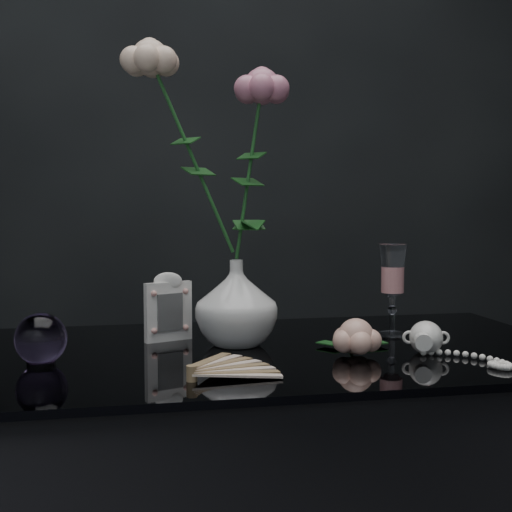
{
  "coord_description": "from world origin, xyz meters",
  "views": [
    {
      "loc": [
        -0.26,
        -1.11,
        1.01
      ],
      "look_at": [
        -0.03,
        0.02,
        0.92
      ],
      "focal_mm": 50.0,
      "sensor_mm": 36.0,
      "label": 1
    }
  ],
  "objects": [
    {
      "name": "vase",
      "position": [
        -0.05,
        0.09,
        0.84
      ],
      "size": [
        0.19,
        0.19,
        0.15
      ],
      "primitive_type": "imported",
      "rotation": [
        0.0,
        0.0,
        0.39
      ],
      "color": "white",
      "rests_on": "table"
    },
    {
      "name": "wine_glass",
      "position": [
        0.25,
        0.12,
        0.85
      ],
      "size": [
        0.07,
        0.07,
        0.17
      ],
      "primitive_type": null,
      "rotation": [
        0.0,
        0.0,
        0.36
      ],
      "color": "white",
      "rests_on": "table"
    },
    {
      "name": "picture_frame",
      "position": [
        -0.16,
        0.15,
        0.82
      ],
      "size": [
        0.11,
        0.1,
        0.12
      ],
      "primitive_type": null,
      "rotation": [
        0.0,
        0.0,
        0.37
      ],
      "color": "white",
      "rests_on": "table"
    },
    {
      "name": "paperweight",
      "position": [
        -0.37,
        0.01,
        0.8
      ],
      "size": [
        0.1,
        0.1,
        0.08
      ],
      "primitive_type": null,
      "rotation": [
        0.0,
        0.0,
        0.25
      ],
      "color": "#8F6CB0",
      "rests_on": "table"
    },
    {
      "name": "paper_fan",
      "position": [
        -0.15,
        -0.14,
        0.78
      ],
      "size": [
        0.31,
        0.27,
        0.03
      ],
      "primitive_type": null,
      "rotation": [
        0.0,
        0.0,
        0.36
      ],
      "color": "#FAF2C8",
      "rests_on": "table"
    },
    {
      "name": "loose_rose",
      "position": [
        0.12,
        -0.03,
        0.79
      ],
      "size": [
        0.19,
        0.21,
        0.06
      ],
      "primitive_type": null,
      "rotation": [
        0.0,
        0.0,
        -0.34
      ],
      "color": "#E6AA94",
      "rests_on": "table"
    },
    {
      "name": "pearl_jar",
      "position": [
        0.24,
        -0.03,
        0.79
      ],
      "size": [
        0.24,
        0.24,
        0.06
      ],
      "primitive_type": null,
      "rotation": [
        0.0,
        0.0,
        -0.29
      ],
      "color": "white",
      "rests_on": "table"
    },
    {
      "name": "roses",
      "position": [
        -0.09,
        0.09,
        1.11
      ],
      "size": [
        0.27,
        0.11,
        0.41
      ],
      "color": "beige",
      "rests_on": "vase"
    }
  ]
}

